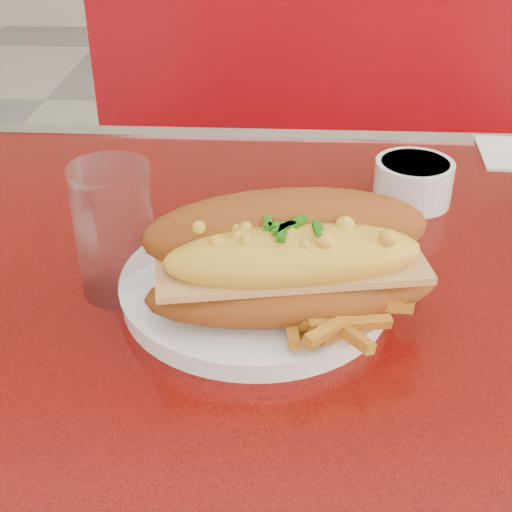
{
  "coord_description": "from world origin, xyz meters",
  "views": [
    {
      "loc": [
        -0.18,
        -0.49,
        1.13
      ],
      "look_at": [
        -0.21,
        0.03,
        0.81
      ],
      "focal_mm": 50.0,
      "sensor_mm": 36.0,
      "label": 1
    }
  ],
  "objects_px": {
    "mac_hoagie": "(290,259)",
    "gravy_ramekin": "(413,181)",
    "booth_bench_far": "(370,274)",
    "sauce_cup_left": "(223,261)",
    "dinner_plate": "(256,285)",
    "water_tumbler": "(115,231)",
    "diner_table": "(469,455)",
    "fork": "(318,286)"
  },
  "relations": [
    {
      "from": "mac_hoagie",
      "to": "gravy_ramekin",
      "type": "height_order",
      "value": "mac_hoagie"
    },
    {
      "from": "booth_bench_far",
      "to": "sauce_cup_left",
      "type": "height_order",
      "value": "booth_bench_far"
    },
    {
      "from": "dinner_plate",
      "to": "mac_hoagie",
      "type": "height_order",
      "value": "mac_hoagie"
    },
    {
      "from": "mac_hoagie",
      "to": "booth_bench_far",
      "type": "bearing_deg",
      "value": 67.75
    },
    {
      "from": "sauce_cup_left",
      "to": "water_tumbler",
      "type": "height_order",
      "value": "water_tumbler"
    },
    {
      "from": "booth_bench_far",
      "to": "water_tumbler",
      "type": "xyz_separation_m",
      "value": [
        -0.33,
        -0.78,
        0.54
      ]
    },
    {
      "from": "mac_hoagie",
      "to": "water_tumbler",
      "type": "relative_size",
      "value": 2.11
    },
    {
      "from": "gravy_ramekin",
      "to": "sauce_cup_left",
      "type": "distance_m",
      "value": 0.25
    },
    {
      "from": "gravy_ramekin",
      "to": "water_tumbler",
      "type": "distance_m",
      "value": 0.34
    },
    {
      "from": "diner_table",
      "to": "booth_bench_far",
      "type": "bearing_deg",
      "value": 90.0
    },
    {
      "from": "booth_bench_far",
      "to": "water_tumbler",
      "type": "distance_m",
      "value": 1.0
    },
    {
      "from": "sauce_cup_left",
      "to": "water_tumbler",
      "type": "distance_m",
      "value": 0.1
    },
    {
      "from": "fork",
      "to": "gravy_ramekin",
      "type": "bearing_deg",
      "value": -23.83
    },
    {
      "from": "fork",
      "to": "sauce_cup_left",
      "type": "height_order",
      "value": "sauce_cup_left"
    },
    {
      "from": "diner_table",
      "to": "water_tumbler",
      "type": "distance_m",
      "value": 0.4
    },
    {
      "from": "dinner_plate",
      "to": "gravy_ramekin",
      "type": "bearing_deg",
      "value": 49.44
    },
    {
      "from": "sauce_cup_left",
      "to": "water_tumbler",
      "type": "relative_size",
      "value": 0.58
    },
    {
      "from": "diner_table",
      "to": "fork",
      "type": "height_order",
      "value": "fork"
    },
    {
      "from": "mac_hoagie",
      "to": "sauce_cup_left",
      "type": "distance_m",
      "value": 0.1
    },
    {
      "from": "dinner_plate",
      "to": "sauce_cup_left",
      "type": "height_order",
      "value": "sauce_cup_left"
    },
    {
      "from": "water_tumbler",
      "to": "diner_table",
      "type": "bearing_deg",
      "value": -5.46
    },
    {
      "from": "diner_table",
      "to": "water_tumbler",
      "type": "height_order",
      "value": "water_tumbler"
    },
    {
      "from": "dinner_plate",
      "to": "fork",
      "type": "bearing_deg",
      "value": -9.67
    },
    {
      "from": "dinner_plate",
      "to": "mac_hoagie",
      "type": "xyz_separation_m",
      "value": [
        0.03,
        -0.04,
        0.05
      ]
    },
    {
      "from": "dinner_plate",
      "to": "gravy_ramekin",
      "type": "xyz_separation_m",
      "value": [
        0.16,
        0.19,
        0.02
      ]
    },
    {
      "from": "mac_hoagie",
      "to": "gravy_ramekin",
      "type": "relative_size",
      "value": 2.55
    },
    {
      "from": "water_tumbler",
      "to": "mac_hoagie",
      "type": "bearing_deg",
      "value": -15.01
    },
    {
      "from": "diner_table",
      "to": "sauce_cup_left",
      "type": "xyz_separation_m",
      "value": [
        -0.24,
        0.06,
        0.18
      ]
    },
    {
      "from": "booth_bench_far",
      "to": "fork",
      "type": "distance_m",
      "value": 0.95
    },
    {
      "from": "dinner_plate",
      "to": "fork",
      "type": "xyz_separation_m",
      "value": [
        0.05,
        -0.01,
        0.01
      ]
    },
    {
      "from": "diner_table",
      "to": "gravy_ramekin",
      "type": "relative_size",
      "value": 12.42
    },
    {
      "from": "mac_hoagie",
      "to": "sauce_cup_left",
      "type": "bearing_deg",
      "value": 123.43
    },
    {
      "from": "dinner_plate",
      "to": "sauce_cup_left",
      "type": "relative_size",
      "value": 4.54
    },
    {
      "from": "booth_bench_far",
      "to": "fork",
      "type": "bearing_deg",
      "value": -100.93
    },
    {
      "from": "diner_table",
      "to": "mac_hoagie",
      "type": "relative_size",
      "value": 4.88
    },
    {
      "from": "diner_table",
      "to": "fork",
      "type": "bearing_deg",
      "value": 172.85
    },
    {
      "from": "sauce_cup_left",
      "to": "mac_hoagie",
      "type": "bearing_deg",
      "value": -46.54
    },
    {
      "from": "sauce_cup_left",
      "to": "dinner_plate",
      "type": "bearing_deg",
      "value": -40.66
    },
    {
      "from": "gravy_ramekin",
      "to": "diner_table",
      "type": "bearing_deg",
      "value": -78.04
    },
    {
      "from": "mac_hoagie",
      "to": "diner_table",
      "type": "bearing_deg",
      "value": -7.11
    },
    {
      "from": "fork",
      "to": "gravy_ramekin",
      "type": "height_order",
      "value": "gravy_ramekin"
    },
    {
      "from": "dinner_plate",
      "to": "diner_table",
      "type": "bearing_deg",
      "value": -7.82
    }
  ]
}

